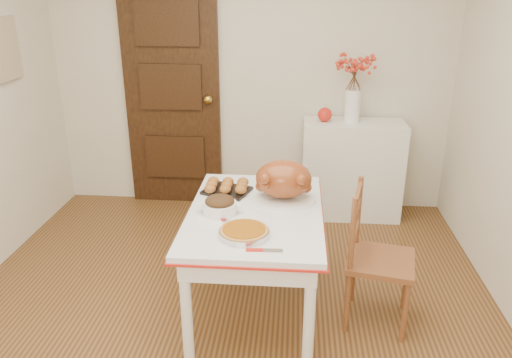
# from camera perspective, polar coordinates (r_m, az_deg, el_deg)

# --- Properties ---
(floor) EXTENTS (3.50, 4.00, 0.00)m
(floor) POSITION_cam_1_polar(r_m,az_deg,el_deg) (3.07, -4.15, -17.75)
(floor) COLOR #492911
(floor) RESTS_ON ground
(wall_back) EXTENTS (3.50, 0.00, 2.50)m
(wall_back) POSITION_cam_1_polar(r_m,az_deg,el_deg) (4.42, -0.64, 12.47)
(wall_back) COLOR beige
(wall_back) RESTS_ON ground
(door_back) EXTENTS (0.85, 0.06, 2.06)m
(door_back) POSITION_cam_1_polar(r_m,az_deg,el_deg) (4.55, -9.60, 9.62)
(door_back) COLOR black
(door_back) RESTS_ON ground
(photo_board) EXTENTS (0.03, 0.35, 0.45)m
(photo_board) POSITION_cam_1_polar(r_m,az_deg,el_deg) (4.17, -26.94, 13.15)
(photo_board) COLOR #D1B888
(photo_board) RESTS_ON ground
(sideboard) EXTENTS (0.86, 0.38, 0.86)m
(sideboard) POSITION_cam_1_polar(r_m,az_deg,el_deg) (4.43, 10.91, 1.07)
(sideboard) COLOR white
(sideboard) RESTS_ON floor
(kitchen_table) EXTENTS (0.80, 1.17, 0.70)m
(kitchen_table) POSITION_cam_1_polar(r_m,az_deg,el_deg) (3.09, -0.08, -9.53)
(kitchen_table) COLOR white
(kitchen_table) RESTS_ON floor
(chair_oak) EXTENTS (0.46, 0.46, 0.87)m
(chair_oak) POSITION_cam_1_polar(r_m,az_deg,el_deg) (3.06, 14.19, -8.77)
(chair_oak) COLOR brown
(chair_oak) RESTS_ON floor
(berry_vase) EXTENTS (0.29, 0.29, 0.57)m
(berry_vase) POSITION_cam_1_polar(r_m,az_deg,el_deg) (4.23, 11.16, 10.15)
(berry_vase) COLOR white
(berry_vase) RESTS_ON sideboard
(apple) EXTENTS (0.12, 0.12, 0.12)m
(apple) POSITION_cam_1_polar(r_m,az_deg,el_deg) (4.26, 7.90, 7.34)
(apple) COLOR red
(apple) RESTS_ON sideboard
(turkey_platter) EXTENTS (0.43, 0.36, 0.25)m
(turkey_platter) POSITION_cam_1_polar(r_m,az_deg,el_deg) (3.01, 3.19, -0.26)
(turkey_platter) COLOR brown
(turkey_platter) RESTS_ON kitchen_table
(pumpkin_pie) EXTENTS (0.33, 0.33, 0.06)m
(pumpkin_pie) POSITION_cam_1_polar(r_m,az_deg,el_deg) (2.63, -1.38, -6.00)
(pumpkin_pie) COLOR #8E4909
(pumpkin_pie) RESTS_ON kitchen_table
(stuffing_dish) EXTENTS (0.30, 0.26, 0.10)m
(stuffing_dish) POSITION_cam_1_polar(r_m,az_deg,el_deg) (2.89, -4.18, -2.99)
(stuffing_dish) COLOR #4A3017
(stuffing_dish) RESTS_ON kitchen_table
(rolls_tray) EXTENTS (0.33, 0.29, 0.07)m
(rolls_tray) POSITION_cam_1_polar(r_m,az_deg,el_deg) (3.17, -3.38, -0.87)
(rolls_tray) COLOR #A8591A
(rolls_tray) RESTS_ON kitchen_table
(pie_server) EXTENTS (0.19, 0.06, 0.01)m
(pie_server) POSITION_cam_1_polar(r_m,az_deg,el_deg) (2.50, 0.95, -8.17)
(pie_server) COLOR silver
(pie_server) RESTS_ON kitchen_table
(carving_knife) EXTENTS (0.22, 0.22, 0.01)m
(carving_knife) POSITION_cam_1_polar(r_m,az_deg,el_deg) (2.78, -3.19, -5.00)
(carving_knife) COLOR silver
(carving_knife) RESTS_ON kitchen_table
(drinking_glass) EXTENTS (0.07, 0.07, 0.12)m
(drinking_glass) POSITION_cam_1_polar(r_m,az_deg,el_deg) (3.28, 1.22, 0.37)
(drinking_glass) COLOR white
(drinking_glass) RESTS_ON kitchen_table
(shaker_pair) EXTENTS (0.10, 0.05, 0.09)m
(shaker_pair) POSITION_cam_1_polar(r_m,az_deg,el_deg) (3.34, 5.20, 0.43)
(shaker_pair) COLOR white
(shaker_pair) RESTS_ON kitchen_table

